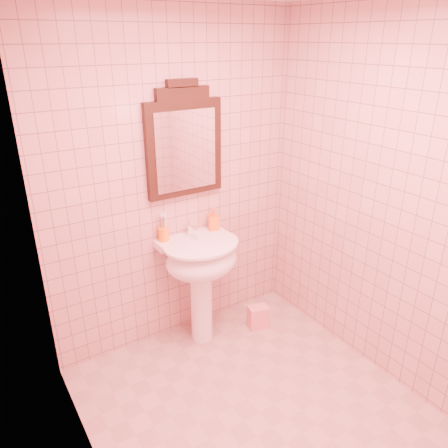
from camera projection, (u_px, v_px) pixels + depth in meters
floor at (259, 413)px, 2.86m from camera, size 2.20×2.20×0.00m
back_wall at (175, 186)px, 3.21m from camera, size 2.00×0.02×2.50m
pedestal_sink at (201, 266)px, 3.31m from camera, size 0.58×0.58×0.86m
faucet at (191, 229)px, 3.31m from camera, size 0.04×0.16×0.11m
mirror at (184, 144)px, 3.10m from camera, size 0.59×0.06×0.82m
toothbrush_cup at (164, 234)px, 3.24m from camera, size 0.08×0.08×0.19m
soap_dispenser at (214, 219)px, 3.41m from camera, size 0.10×0.10×0.18m
towel at (258, 317)px, 3.66m from camera, size 0.18×0.14×0.20m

